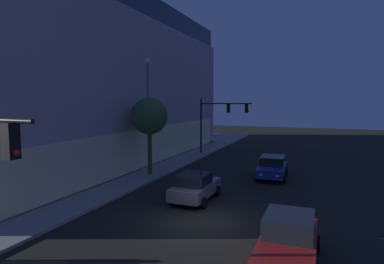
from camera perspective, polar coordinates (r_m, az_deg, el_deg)
The scene contains 8 objects.
ground_plane at distance 16.45m, azimuth 1.64°, elevation -15.29°, with size 120.00×120.00×0.00m, color black.
modern_building at distance 38.60m, azimuth -25.73°, elevation 7.41°, with size 35.27×28.89×15.13m.
traffic_light_far_corner at distance 35.15m, azimuth 4.90°, elevation 2.96°, with size 0.46×5.55×5.88m.
street_lamp_sidewalk at distance 25.84m, azimuth -7.59°, elevation 5.02°, with size 0.44×0.44×8.90m.
sidewalk_tree at distance 25.35m, azimuth -7.37°, elevation 2.63°, with size 2.80×2.80×5.89m.
car_red at distance 12.93m, azimuth 16.23°, elevation -17.47°, with size 4.68×2.16×1.70m.
car_grey at distance 19.53m, azimuth 0.57°, elevation -9.41°, with size 4.09×2.13×1.64m.
car_blue at distance 25.77m, azimuth 13.67°, elevation -5.88°, with size 4.23×2.26×1.62m.
Camera 1 is at (-14.48, -5.19, 5.82)m, focal length 30.93 mm.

